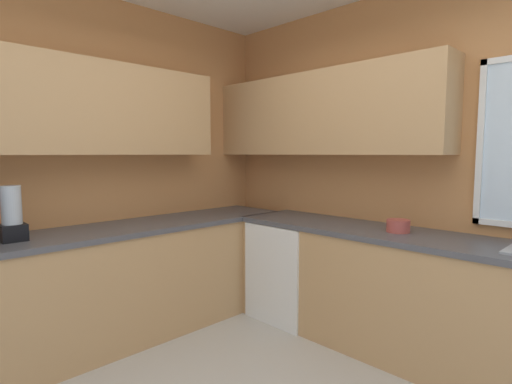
{
  "coord_description": "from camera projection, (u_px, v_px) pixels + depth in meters",
  "views": [
    {
      "loc": [
        1.34,
        -1.23,
        1.46
      ],
      "look_at": [
        -0.58,
        0.67,
        1.2
      ],
      "focal_mm": 28.02,
      "sensor_mm": 36.0,
      "label": 1
    }
  ],
  "objects": [
    {
      "name": "bowl",
      "position": [
        398.0,
        226.0,
        2.87
      ],
      "size": [
        0.16,
        0.16,
        0.09
      ],
      "primitive_type": "cylinder",
      "color": "#B74C42",
      "rests_on": "counter_run_back"
    },
    {
      "name": "blender_appliance",
      "position": [
        12.0,
        216.0,
        2.57
      ],
      "size": [
        0.15,
        0.15,
        0.36
      ],
      "color": "black",
      "rests_on": "counter_run_left"
    },
    {
      "name": "counter_run_back",
      "position": [
        418.0,
        298.0,
        2.8
      ],
      "size": [
        2.98,
        0.65,
        0.9
      ],
      "color": "tan",
      "rests_on": "ground_plane"
    },
    {
      "name": "dishwasher",
      "position": [
        292.0,
        269.0,
        3.58
      ],
      "size": [
        0.6,
        0.6,
        0.85
      ],
      "primitive_type": "cube",
      "color": "white",
      "rests_on": "ground_plane"
    },
    {
      "name": "room_shell",
      "position": [
        229.0,
        91.0,
        2.73
      ],
      "size": [
        3.89,
        3.72,
        2.78
      ],
      "color": "#C6844C",
      "rests_on": "ground_plane"
    },
    {
      "name": "counter_run_left",
      "position": [
        101.0,
        288.0,
        3.02
      ],
      "size": [
        0.65,
        3.33,
        0.9
      ],
      "color": "tan",
      "rests_on": "ground_plane"
    }
  ]
}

